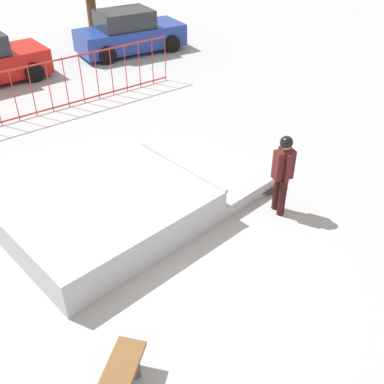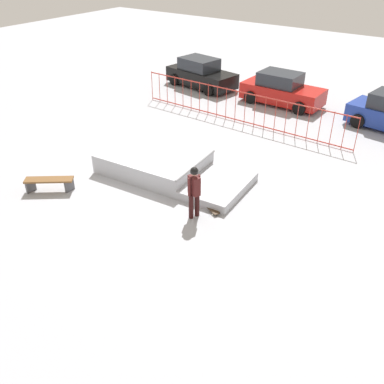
% 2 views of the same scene
% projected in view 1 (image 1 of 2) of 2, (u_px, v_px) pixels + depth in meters
% --- Properties ---
extents(ground_plane, '(60.00, 60.00, 0.00)m').
position_uv_depth(ground_plane, '(141.00, 240.00, 8.60)').
color(ground_plane, '#A8AAB2').
extents(skate_ramp, '(5.59, 3.02, 0.74)m').
position_uv_depth(skate_ramp, '(132.00, 207.00, 8.94)').
color(skate_ramp, '#B0B3BB').
rests_on(skate_ramp, ground).
extents(skater, '(0.43, 0.42, 1.73)m').
position_uv_depth(skater, '(283.00, 169.00, 8.79)').
color(skater, black).
rests_on(skater, ground).
extents(skateboard, '(0.81, 0.52, 0.09)m').
position_uv_depth(skateboard, '(265.00, 191.00, 9.82)').
color(skateboard, '#3F2D1E').
rests_on(skateboard, ground).
extents(perimeter_fence, '(10.69, 0.28, 1.50)m').
position_uv_depth(perimeter_fence, '(5.00, 97.00, 12.29)').
color(perimeter_fence, '#B22D23').
rests_on(perimeter_fence, ground).
extents(parked_car_blue, '(4.30, 2.37, 1.60)m').
position_uv_depth(parked_car_blue, '(129.00, 33.00, 17.51)').
color(parked_car_blue, '#1E3899').
rests_on(parked_car_blue, ground).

